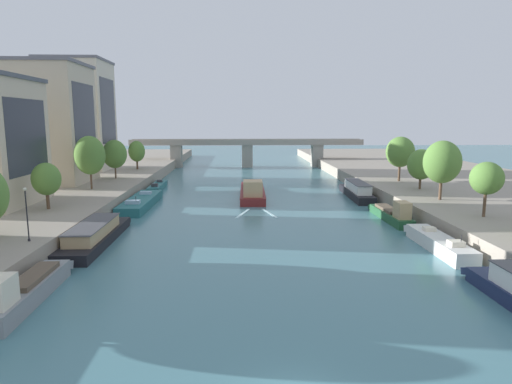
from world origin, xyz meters
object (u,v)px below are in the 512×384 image
at_px(barge_midriver, 252,191).
at_px(tree_right_distant, 442,162).
at_px(tree_left_past_mid, 115,154).
at_px(bridge_far, 247,149).
at_px(tree_left_second, 90,155).
at_px(moored_boat_left_end, 158,186).
at_px(tree_right_nearest, 487,178).
at_px(tree_right_far, 421,164).
at_px(lamppost_left_bank, 27,212).
at_px(moored_boat_right_end, 392,214).
at_px(tree_left_third, 46,179).
at_px(tree_right_third, 400,152).
at_px(moored_boat_left_downstream, 95,234).
at_px(moored_boat_left_lone, 141,202).
at_px(moored_boat_right_gap_after, 357,191).
at_px(moored_boat_left_near, 26,290).
at_px(moored_boat_right_second, 438,243).
at_px(tree_left_nearest, 137,151).

relative_size(barge_midriver, tree_right_distant, 2.46).
bearing_deg(tree_left_past_mid, bridge_far, 57.87).
bearing_deg(tree_left_second, moored_boat_left_end, 59.76).
height_order(tree_right_nearest, tree_right_far, tree_right_far).
bearing_deg(tree_left_second, bridge_far, 64.32).
bearing_deg(tree_right_far, moored_boat_left_end, 160.17).
xyz_separation_m(barge_midriver, lamppost_left_bank, (-20.47, -33.36, 3.78)).
distance_m(barge_midriver, moored_boat_right_end, 24.43).
bearing_deg(moored_boat_left_end, tree_left_third, -105.35).
relative_size(moored_boat_left_end, tree_right_third, 1.60).
relative_size(moored_boat_left_end, tree_right_nearest, 2.02).
bearing_deg(tree_right_far, tree_left_second, 177.49).
distance_m(moored_boat_left_downstream, moored_boat_right_end, 35.16).
height_order(barge_midriver, moored_boat_right_end, barge_midriver).
bearing_deg(moored_boat_left_lone, moored_boat_right_gap_after, 10.07).
xyz_separation_m(moored_boat_left_end, tree_left_third, (-7.73, -28.15, 5.18)).
height_order(barge_midriver, moored_boat_right_gap_after, barge_midriver).
height_order(barge_midriver, tree_left_third, tree_left_third).
height_order(moored_boat_left_near, tree_left_second, tree_left_second).
bearing_deg(lamppost_left_bank, moored_boat_left_downstream, 63.25).
bearing_deg(moored_boat_left_near, tree_left_third, 108.87).
height_order(moored_boat_right_gap_after, tree_right_distant, tree_right_distant).
relative_size(moored_boat_left_end, moored_boat_right_second, 1.00).
height_order(tree_left_past_mid, tree_left_nearest, tree_left_past_mid).
height_order(moored_boat_left_end, bridge_far, bridge_far).
height_order(moored_boat_right_second, tree_left_third, tree_left_third).
distance_m(barge_midriver, tree_right_third, 25.99).
relative_size(moored_boat_left_end, bridge_far, 0.20).
height_order(tree_left_past_mid, lamppost_left_bank, tree_left_past_mid).
relative_size(moored_boat_right_second, tree_left_third, 2.20).
relative_size(barge_midriver, moored_boat_right_end, 1.62).
relative_size(moored_boat_left_near, tree_left_third, 2.16).
bearing_deg(tree_right_distant, moored_boat_right_second, -114.79).
bearing_deg(tree_left_second, tree_right_far, -2.51).
relative_size(moored_boat_right_gap_after, tree_right_far, 2.60).
distance_m(tree_right_nearest, tree_right_distant, 10.34).
distance_m(tree_left_third, bridge_far, 71.01).
relative_size(moored_boat_left_end, tree_left_third, 2.21).
bearing_deg(tree_right_third, tree_right_distant, -93.28).
height_order(moored_boat_right_second, tree_left_nearest, tree_left_nearest).
distance_m(moored_boat_left_lone, tree_left_past_mid, 17.91).
bearing_deg(moored_boat_left_lone, tree_left_nearest, 103.32).
distance_m(tree_right_third, lamppost_left_bank, 58.06).
bearing_deg(tree_left_third, tree_right_far, 14.61).
relative_size(moored_boat_left_lone, moored_boat_right_end, 1.42).
bearing_deg(moored_boat_right_gap_after, tree_right_nearest, -73.80).
height_order(lamppost_left_bank, bridge_far, bridge_far).
height_order(tree_right_nearest, tree_right_third, tree_right_third).
xyz_separation_m(moored_boat_right_gap_after, tree_right_nearest, (7.18, -24.73, 5.29)).
distance_m(tree_left_third, tree_right_nearest, 49.27).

